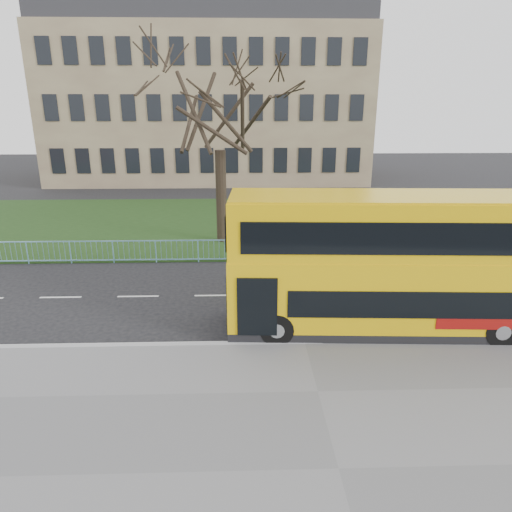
{
  "coord_description": "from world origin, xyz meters",
  "views": [
    {
      "loc": [
        -1.89,
        -14.08,
        7.04
      ],
      "look_at": [
        -1.43,
        1.0,
        2.11
      ],
      "focal_mm": 32.0,
      "sensor_mm": 36.0,
      "label": 1
    }
  ],
  "objects": [
    {
      "name": "ground",
      "position": [
        0.0,
        0.0,
        0.0
      ],
      "size": [
        120.0,
        120.0,
        0.0
      ],
      "primitive_type": "plane",
      "color": "black",
      "rests_on": "ground"
    },
    {
      "name": "pavement",
      "position": [
        0.0,
        -6.75,
        0.06
      ],
      "size": [
        80.0,
        10.5,
        0.12
      ],
      "primitive_type": "cube",
      "color": "slate",
      "rests_on": "ground"
    },
    {
      "name": "kerb",
      "position": [
        0.0,
        -1.55,
        0.07
      ],
      "size": [
        80.0,
        0.2,
        0.14
      ],
      "primitive_type": "cube",
      "color": "#9B9B9E",
      "rests_on": "ground"
    },
    {
      "name": "grass_verge",
      "position": [
        0.0,
        14.3,
        0.04
      ],
      "size": [
        80.0,
        15.4,
        0.08
      ],
      "primitive_type": "cube",
      "color": "#193312",
      "rests_on": "ground"
    },
    {
      "name": "guard_railing",
      "position": [
        0.0,
        6.6,
        0.55
      ],
      "size": [
        40.0,
        0.12,
        1.1
      ],
      "primitive_type": null,
      "color": "#7FC0E3",
      "rests_on": "ground"
    },
    {
      "name": "bare_tree",
      "position": [
        -3.0,
        10.0,
        5.87
      ],
      "size": [
        8.1,
        8.1,
        11.57
      ],
      "primitive_type": null,
      "color": "black",
      "rests_on": "grass_verge"
    },
    {
      "name": "civic_building",
      "position": [
        -5.0,
        35.0,
        7.0
      ],
      "size": [
        30.0,
        15.0,
        14.0
      ],
      "primitive_type": "cube",
      "color": "#7C654F",
      "rests_on": "ground"
    },
    {
      "name": "yellow_bus",
      "position": [
        2.98,
        -0.51,
        2.38
      ],
      "size": [
        10.72,
        3.05,
        4.44
      ],
      "rotation": [
        0.0,
        0.0,
        -0.05
      ],
      "color": "#ECB909",
      "rests_on": "ground"
    }
  ]
}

